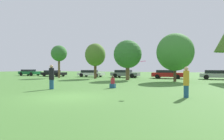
{
  "coord_description": "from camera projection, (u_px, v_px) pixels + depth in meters",
  "views": [
    {
      "loc": [
        6.17,
        -9.19,
        1.64
      ],
      "look_at": [
        1.46,
        3.13,
        1.46
      ],
      "focal_mm": 31.25,
      "sensor_mm": 36.0,
      "label": 1
    }
  ],
  "objects": [
    {
      "name": "ground_plane",
      "position": [
        67.0,
        97.0,
        10.81
      ],
      "size": [
        120.0,
        120.0,
        0.0
      ],
      "primitive_type": "plane",
      "color": "#477A33"
    },
    {
      "name": "person_thrower",
      "position": [
        52.0,
        77.0,
        14.55
      ],
      "size": [
        0.38,
        0.38,
        1.84
      ],
      "rotation": [
        0.0,
        0.0,
        -0.08
      ],
      "color": "navy",
      "rests_on": "ground"
    },
    {
      "name": "person_catcher",
      "position": [
        186.0,
        82.0,
        10.52
      ],
      "size": [
        0.31,
        0.31,
        1.68
      ],
      "rotation": [
        0.0,
        0.0,
        3.07
      ],
      "color": "navy",
      "rests_on": "ground"
    },
    {
      "name": "frisbee",
      "position": [
        143.0,
        61.0,
        11.41
      ],
      "size": [
        0.3,
        0.3,
        0.06
      ],
      "color": "#F21E72"
    },
    {
      "name": "bystander_sitting",
      "position": [
        113.0,
        83.0,
        15.42
      ],
      "size": [
        0.42,
        0.35,
        0.97
      ],
      "color": "navy",
      "rests_on": "ground"
    },
    {
      "name": "tree_0",
      "position": [
        59.0,
        54.0,
        30.45
      ],
      "size": [
        2.48,
        2.48,
        5.07
      ],
      "color": "brown",
      "rests_on": "ground"
    },
    {
      "name": "tree_1",
      "position": [
        95.0,
        55.0,
        28.32
      ],
      "size": [
        2.97,
        2.97,
        5.12
      ],
      "color": "brown",
      "rests_on": "ground"
    },
    {
      "name": "tree_2",
      "position": [
        128.0,
        54.0,
        25.17
      ],
      "size": [
        3.63,
        3.63,
        5.16
      ],
      "color": "brown",
      "rests_on": "ground"
    },
    {
      "name": "tree_3",
      "position": [
        175.0,
        52.0,
        22.45
      ],
      "size": [
        4.21,
        4.21,
        5.56
      ],
      "color": "#473323",
      "rests_on": "ground"
    },
    {
      "name": "parked_car_green",
      "position": [
        29.0,
        72.0,
        38.46
      ],
      "size": [
        4.26,
        2.08,
        1.21
      ],
      "rotation": [
        0.0,
        0.0,
        -0.03
      ],
      "color": "#196633",
      "rests_on": "ground"
    },
    {
      "name": "parked_car_black",
      "position": [
        53.0,
        73.0,
        35.32
      ],
      "size": [
        4.6,
        2.09,
        1.1
      ],
      "rotation": [
        0.0,
        0.0,
        -0.03
      ],
      "color": "black",
      "rests_on": "ground"
    },
    {
      "name": "parked_car_white",
      "position": [
        90.0,
        73.0,
        33.65
      ],
      "size": [
        4.6,
        2.01,
        1.17
      ],
      "rotation": [
        0.0,
        0.0,
        -0.03
      ],
      "color": "silver",
      "rests_on": "ground"
    },
    {
      "name": "parked_car_grey",
      "position": [
        125.0,
        73.0,
        31.39
      ],
      "size": [
        4.52,
        2.19,
        1.22
      ],
      "rotation": [
        0.0,
        0.0,
        -0.03
      ],
      "color": "slate",
      "rests_on": "ground"
    },
    {
      "name": "parked_car_red",
      "position": [
        167.0,
        74.0,
        28.69
      ],
      "size": [
        4.63,
        2.11,
        1.25
      ],
      "rotation": [
        0.0,
        0.0,
        -0.03
      ],
      "color": "red",
      "rests_on": "ground"
    },
    {
      "name": "parked_car_silver",
      "position": [
        216.0,
        74.0,
        26.51
      ],
      "size": [
        4.29,
        1.98,
        1.26
      ],
      "rotation": [
        0.0,
        0.0,
        -0.03
      ],
      "color": "#B2B2B7",
      "rests_on": "ground"
    }
  ]
}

